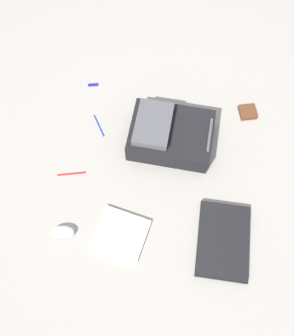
{
  "coord_description": "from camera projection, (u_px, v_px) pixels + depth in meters",
  "views": [
    {
      "loc": [
        0.72,
        0.03,
        1.66
      ],
      "look_at": [
        0.02,
        -0.04,
        0.02
      ],
      "focal_mm": 37.79,
      "sensor_mm": 36.0,
      "label": 1
    }
  ],
  "objects": [
    {
      "name": "earbud_pouch",
      "position": [
        248.0,
        112.0,
        1.92
      ],
      "size": [
        0.1,
        0.1,
        0.02
      ],
      "primitive_type": "cube",
      "rotation": [
        0.0,
        0.0,
        0.22
      ],
      "color": "#59331E",
      "rests_on": "ground_plane"
    },
    {
      "name": "computer_mouse",
      "position": [
        63.0,
        232.0,
        1.65
      ],
      "size": [
        0.07,
        0.11,
        0.04
      ],
      "primitive_type": "ellipsoid",
      "rotation": [
        0.0,
        0.0,
        0.09
      ],
      "color": "silver",
      "rests_on": "ground_plane"
    },
    {
      "name": "book_manual",
      "position": [
        121.0,
        234.0,
        1.66
      ],
      "size": [
        0.26,
        0.28,
        0.02
      ],
      "color": "silver",
      "rests_on": "ground_plane"
    },
    {
      "name": "backpack",
      "position": [
        169.0,
        134.0,
        1.79
      ],
      "size": [
        0.34,
        0.44,
        0.17
      ],
      "color": "black",
      "rests_on": "ground_plane"
    },
    {
      "name": "usb_stick",
      "position": [
        93.0,
        85.0,
        2.0
      ],
      "size": [
        0.03,
        0.06,
        0.01
      ],
      "primitive_type": "cube",
      "rotation": [
        0.0,
        0.0,
        0.17
      ],
      "color": "#191999",
      "rests_on": "ground_plane"
    },
    {
      "name": "laptop",
      "position": [
        223.0,
        241.0,
        1.64
      ],
      "size": [
        0.37,
        0.25,
        0.03
      ],
      "color": "black",
      "rests_on": "ground_plane"
    },
    {
      "name": "ground_plane",
      "position": [
        154.0,
        166.0,
        1.8
      ],
      "size": [
        3.37,
        3.37,
        0.0
      ],
      "primitive_type": "plane",
      "color": "gray"
    },
    {
      "name": "pen_blue",
      "position": [
        71.0,
        173.0,
        1.78
      ],
      "size": [
        0.04,
        0.14,
        0.01
      ],
      "primitive_type": "cylinder",
      "rotation": [
        1.57,
        0.0,
        0.19
      ],
      "color": "red",
      "rests_on": "ground_plane"
    },
    {
      "name": "pen_black",
      "position": [
        99.0,
        125.0,
        1.89
      ],
      "size": [
        0.13,
        0.08,
        0.01
      ],
      "primitive_type": "cylinder",
      "rotation": [
        1.57,
        0.0,
        5.23
      ],
      "color": "#1933B2",
      "rests_on": "ground_plane"
    }
  ]
}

